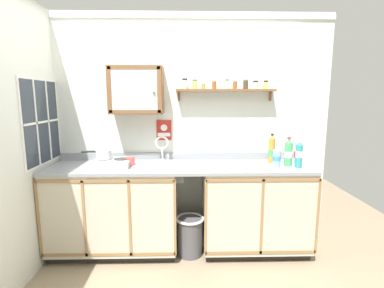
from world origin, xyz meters
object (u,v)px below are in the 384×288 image
(sink, at_px, (161,168))
(mug, at_px, (130,162))
(saucepan, at_px, (103,154))
(warning_sign, at_px, (164,130))
(wall_cabinet, at_px, (136,90))
(bottle_soda_green_0, at_px, (288,153))
(bottle_detergent_teal_3, at_px, (299,155))
(bottle_juice_amber_1, at_px, (272,150))
(bottle_water_clear_4, at_px, (298,153))
(hot_plate_stove, at_px, (112,163))
(trash_bin, at_px, (190,235))
(bottle_water_blue_2, at_px, (277,157))

(sink, relative_size, mug, 4.54)
(saucepan, xyz_separation_m, mug, (0.27, -0.02, -0.08))
(warning_sign, bearing_deg, wall_cabinet, -155.99)
(bottle_soda_green_0, distance_m, bottle_detergent_teal_3, 0.12)
(bottle_juice_amber_1, height_order, warning_sign, warning_sign)
(bottle_water_clear_4, relative_size, wall_cabinet, 0.52)
(bottle_soda_green_0, xyz_separation_m, bottle_detergent_teal_3, (0.07, -0.09, -0.00))
(hot_plate_stove, height_order, saucepan, saucepan)
(warning_sign, bearing_deg, bottle_soda_green_0, -13.68)
(saucepan, height_order, trash_bin, saucepan)
(wall_cabinet, bearing_deg, bottle_water_clear_4, -6.14)
(bottle_water_clear_4, bearing_deg, sink, 178.19)
(mug, bearing_deg, bottle_soda_green_0, -0.17)
(bottle_soda_green_0, bearing_deg, wall_cabinet, 172.92)
(hot_plate_stove, relative_size, saucepan, 1.22)
(sink, distance_m, bottle_juice_amber_1, 1.18)
(bottle_water_clear_4, height_order, mug, bottle_water_clear_4)
(bottle_water_blue_2, bearing_deg, trash_bin, -179.46)
(mug, height_order, wall_cabinet, wall_cabinet)
(bottle_detergent_teal_3, height_order, mug, bottle_detergent_teal_3)
(hot_plate_stove, bearing_deg, bottle_juice_amber_1, 4.21)
(hot_plate_stove, distance_m, bottle_water_clear_4, 1.90)
(bottle_water_clear_4, distance_m, warning_sign, 1.44)
(saucepan, relative_size, wall_cabinet, 0.54)
(warning_sign, bearing_deg, bottle_water_clear_4, -12.12)
(bottle_detergent_teal_3, distance_m, mug, 1.69)
(bottle_soda_green_0, bearing_deg, saucepan, 179.17)
(bottle_water_blue_2, relative_size, bottle_detergent_teal_3, 0.80)
(bottle_juice_amber_1, bearing_deg, hot_plate_stove, -175.79)
(warning_sign, bearing_deg, bottle_juice_amber_1, -9.19)
(bottle_water_blue_2, xyz_separation_m, bottle_water_clear_4, (0.24, 0.07, 0.03))
(sink, xyz_separation_m, trash_bin, (0.30, -0.12, -0.68))
(bottle_soda_green_0, xyz_separation_m, bottle_water_clear_4, (0.10, 0.01, -0.00))
(bottle_water_clear_4, bearing_deg, trash_bin, -175.96)
(saucepan, height_order, bottle_water_blue_2, bottle_water_blue_2)
(hot_plate_stove, xyz_separation_m, mug, (0.18, -0.00, 0.01))
(saucepan, height_order, bottle_juice_amber_1, bottle_juice_amber_1)
(wall_cabinet, relative_size, trash_bin, 1.37)
(warning_sign, bearing_deg, bottle_water_blue_2, -17.77)
(sink, height_order, bottle_juice_amber_1, bottle_juice_amber_1)
(saucepan, relative_size, bottle_soda_green_0, 1.03)
(saucepan, bearing_deg, hot_plate_stove, -13.38)
(bottle_juice_amber_1, distance_m, bottle_detergent_teal_3, 0.30)
(sink, bearing_deg, saucepan, -176.85)
(mug, bearing_deg, trash_bin, -6.49)
(bottle_soda_green_0, bearing_deg, bottle_juice_amber_1, 136.66)
(bottle_water_blue_2, relative_size, wall_cabinet, 0.40)
(bottle_water_blue_2, xyz_separation_m, warning_sign, (-1.15, 0.37, 0.23))
(hot_plate_stove, bearing_deg, saucepan, 166.62)
(sink, height_order, hot_plate_stove, sink)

